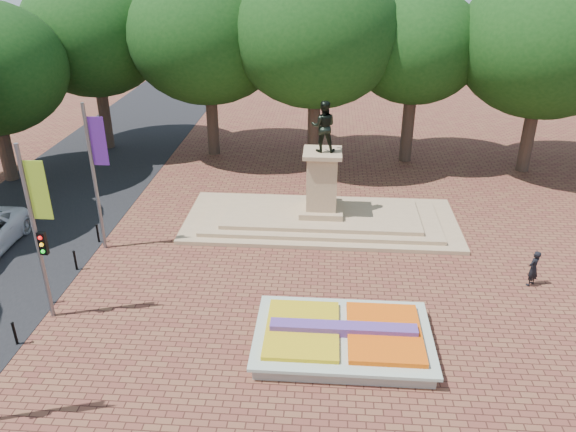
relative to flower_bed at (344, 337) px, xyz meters
The scene contains 8 objects.
ground 2.28m from the flower_bed, 117.19° to the left, with size 90.00×90.00×0.00m, color brown.
asphalt_street 17.49m from the flower_bed, 156.41° to the left, with size 9.00×90.00×0.02m, color black.
flower_bed is the anchor object (origin of this frame).
monument 10.07m from the flower_bed, 95.87° to the left, with size 14.00×6.00×6.40m.
tree_row_back 21.01m from the flower_bed, 86.26° to the left, with size 44.80×8.80×10.43m.
banner_poles 11.66m from the flower_bed, behind, with size 0.88×11.17×7.00m.
bollard_row 11.74m from the flower_bed, behind, with size 0.12×13.12×0.98m.
pedestrian 9.24m from the flower_bed, 30.30° to the left, with size 0.59×0.39×1.61m, color black.
Camera 1 is at (0.26, -18.27, 12.92)m, focal length 35.00 mm.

